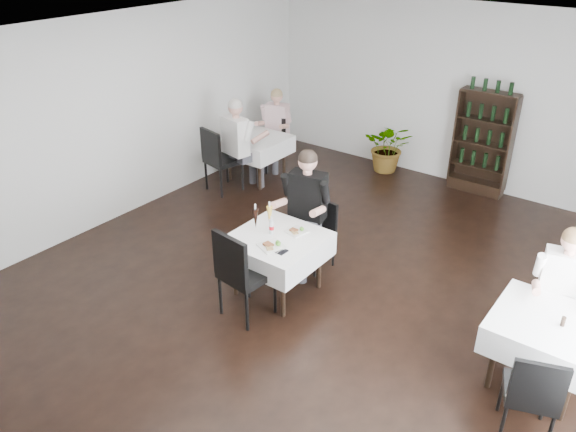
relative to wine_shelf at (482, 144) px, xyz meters
The scene contains 23 objects.
room_shell 4.40m from the wine_shelf, 97.92° to the right, with size 9.00×9.00×9.00m.
wine_shelf is the anchor object (origin of this frame).
main_table 4.41m from the wine_shelf, 101.78° to the right, with size 1.03×1.03×0.77m.
left_table 3.77m from the wine_shelf, 151.20° to the right, with size 0.98×0.98×0.77m.
right_table 4.54m from the wine_shelf, 62.38° to the right, with size 0.98×0.98×0.77m.
potted_tree 1.66m from the wine_shelf, behind, with size 0.84×0.73×0.93m, color #215B1F.
main_chair_far 3.62m from the wine_shelf, 103.67° to the right, with size 0.47×0.47×0.91m.
main_chair_near 5.05m from the wine_shelf, 100.34° to the right, with size 0.56×0.57×1.13m.
left_chair_far 3.63m from the wine_shelf, 159.66° to the right, with size 0.55×0.56×0.97m.
left_chair_near 4.33m from the wine_shelf, 142.90° to the right, with size 0.60×0.60×1.11m.
right_chair_far 3.93m from the wine_shelf, 55.98° to the right, with size 0.50×0.50×1.07m.
right_chair_near 5.28m from the wine_shelf, 65.16° to the right, with size 0.56×0.56×0.95m.
diner_main 3.81m from the wine_shelf, 104.40° to the right, with size 0.67×0.71×1.64m.
diner_left_far 3.56m from the wine_shelf, 159.86° to the right, with size 0.62×0.66×1.47m.
diner_left_near 3.96m from the wine_shelf, 143.58° to the right, with size 0.66×0.69×1.61m.
diner_right_far 4.07m from the wine_shelf, 59.42° to the right, with size 0.61×0.65×1.48m.
plate_far 4.16m from the wine_shelf, 100.75° to the right, with size 0.26×0.26×0.07m.
plate_near 4.61m from the wine_shelf, 99.98° to the right, with size 0.34×0.34×0.08m.
pilsner_dark 4.48m from the wine_shelf, 105.97° to the right, with size 0.08×0.08×0.33m.
pilsner_lager 4.31m from the wine_shelf, 105.25° to the right, with size 0.08×0.08×0.33m.
coke_bottle 4.41m from the wine_shelf, 103.06° to the right, with size 0.06×0.06×0.23m.
napkin_cutlery 4.60m from the wine_shelf, 98.49° to the right, with size 0.18×0.19×0.02m.
pepper_mill 4.60m from the wine_shelf, 61.16° to the right, with size 0.04×0.04×0.10m, color black.
Camera 1 is at (3.26, -4.52, 4.08)m, focal length 35.00 mm.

